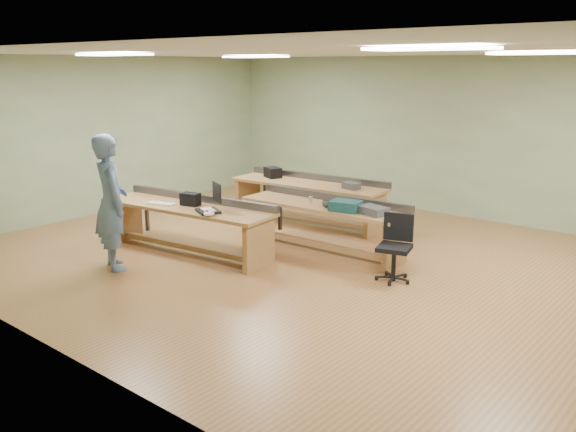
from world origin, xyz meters
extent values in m
plane|color=#9D643B|center=(0.00, 0.00, 0.00)|extent=(10.00, 10.00, 0.00)
plane|color=silver|center=(0.00, 0.00, 3.00)|extent=(10.00, 10.00, 0.00)
cube|color=#93A67E|center=(0.00, 4.00, 1.50)|extent=(10.00, 0.04, 3.00)
cube|color=#93A67E|center=(0.00, -4.00, 1.50)|extent=(10.00, 0.04, 3.00)
cube|color=#93A67E|center=(-5.00, 0.00, 1.50)|extent=(0.04, 8.00, 3.00)
cube|color=white|center=(-2.50, -1.50, 2.97)|extent=(1.20, 0.50, 0.03)
cube|color=white|center=(-2.50, 1.50, 2.97)|extent=(1.20, 0.50, 0.03)
cube|color=white|center=(2.50, -1.50, 2.97)|extent=(1.20, 0.50, 0.03)
cube|color=white|center=(2.50, 1.50, 2.97)|extent=(1.20, 0.50, 0.03)
cube|color=#AE8249|center=(-1.70, -0.95, 0.72)|extent=(2.99, 1.12, 0.05)
cube|color=#AE8249|center=(-3.05, -1.11, 0.35)|extent=(0.16, 0.68, 0.70)
cube|color=#AE8249|center=(-0.35, -0.78, 0.35)|extent=(0.16, 0.68, 0.70)
cube|color=#AE8249|center=(-1.70, -0.95, 0.10)|extent=(2.61, 0.42, 0.08)
cube|color=#484A4E|center=(-1.75, -0.60, 0.81)|extent=(2.91, 0.43, 0.11)
cube|color=#AE8249|center=(-0.15, 0.45, 0.72)|extent=(2.73, 0.80, 0.05)
cube|color=#AE8249|center=(-1.41, 0.41, 0.35)|extent=(0.10, 0.63, 0.70)
cube|color=#AE8249|center=(1.11, 0.48, 0.35)|extent=(0.10, 0.63, 0.70)
cube|color=#AE8249|center=(-0.15, 0.45, 0.10)|extent=(2.41, 0.17, 0.08)
cube|color=#484A4E|center=(-0.16, 0.77, 0.81)|extent=(2.71, 0.16, 0.11)
cube|color=#AE8249|center=(-1.43, 1.69, 0.72)|extent=(3.02, 1.04, 0.05)
cube|color=#AE8249|center=(-2.80, 1.57, 0.35)|extent=(0.14, 0.69, 0.70)
cube|color=#AE8249|center=(-0.05, 1.81, 0.35)|extent=(0.14, 0.69, 0.70)
cube|color=#AE8249|center=(-1.43, 1.69, 0.10)|extent=(2.66, 0.33, 0.08)
cube|color=#484A4E|center=(-1.46, 2.04, 0.81)|extent=(2.96, 0.34, 0.11)
imported|color=slate|center=(-1.97, -2.07, 0.96)|extent=(0.82, 0.69, 1.92)
cube|color=black|center=(-1.13, -1.02, 0.77)|extent=(0.45, 0.42, 0.04)
cube|color=black|center=(-1.07, -0.90, 1.03)|extent=(0.33, 0.17, 0.28)
cube|color=beige|center=(-2.06, -1.14, 0.76)|extent=(0.47, 0.26, 0.03)
ellipsoid|color=white|center=(-0.95, -1.17, 0.79)|extent=(0.17, 0.19, 0.07)
cube|color=black|center=(-1.67, -0.88, 0.85)|extent=(0.31, 0.24, 0.19)
cylinder|color=black|center=(1.37, 0.00, 0.22)|extent=(0.06, 0.06, 0.44)
cube|color=black|center=(1.37, 0.00, 0.46)|extent=(0.52, 0.52, 0.06)
cube|color=black|center=(1.31, 0.19, 0.70)|extent=(0.40, 0.16, 0.38)
cylinder|color=black|center=(1.37, 0.00, 0.03)|extent=(0.60, 0.60, 0.06)
cube|color=#12373C|center=(0.35, 0.33, 0.82)|extent=(0.49, 0.40, 0.15)
cube|color=#37373A|center=(0.77, 0.41, 0.81)|extent=(0.46, 0.35, 0.11)
imported|color=#37373A|center=(-0.02, 0.34, 0.80)|extent=(0.13, 0.13, 0.10)
cylinder|color=silver|center=(-0.34, 0.38, 0.81)|extent=(0.07, 0.07, 0.11)
cube|color=black|center=(-2.27, 1.70, 0.85)|extent=(0.40, 0.35, 0.19)
cube|color=#37373A|center=(-0.51, 1.73, 0.81)|extent=(0.31, 0.25, 0.11)
camera|label=1|loc=(5.25, -6.85, 2.82)|focal=38.00mm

